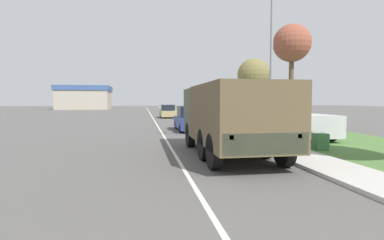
{
  "coord_description": "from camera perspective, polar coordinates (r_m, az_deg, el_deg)",
  "views": [
    {
      "loc": [
        -1.23,
        0.32,
        2.1
      ],
      "look_at": [
        0.82,
        12.73,
        1.29
      ],
      "focal_mm": 28.0,
      "sensor_mm": 36.0,
      "label": 1
    }
  ],
  "objects": [
    {
      "name": "sidewalk_right",
      "position": [
        40.15,
        -1.18,
        0.76
      ],
      "size": [
        1.8,
        120.0,
        0.12
      ],
      "color": "beige",
      "rests_on": "ground"
    },
    {
      "name": "ground_plane",
      "position": [
        39.76,
        -7.61,
        0.61
      ],
      "size": [
        180.0,
        180.0,
        0.0
      ],
      "primitive_type": "plane",
      "color": "#565451"
    },
    {
      "name": "military_truck",
      "position": [
        11.48,
        7.24,
        0.97
      ],
      "size": [
        2.59,
        6.93,
        2.68
      ],
      "color": "#474C38",
      "rests_on": "ground"
    },
    {
      "name": "tree_mid_right",
      "position": [
        22.59,
        18.49,
        13.45
      ],
      "size": [
        2.61,
        2.61,
        7.41
      ],
      "color": "brown",
      "rests_on": "grass_strip_right"
    },
    {
      "name": "grass_strip_right",
      "position": [
        41.01,
        4.92,
        0.73
      ],
      "size": [
        7.0,
        120.0,
        0.02
      ],
      "color": "#4C7538",
      "rests_on": "ground"
    },
    {
      "name": "building_distant",
      "position": [
        79.95,
        -19.76,
        4.05
      ],
      "size": [
        12.61,
        10.88,
        5.79
      ],
      "color": "#B2A893",
      "rests_on": "ground"
    },
    {
      "name": "tree_far_right",
      "position": [
        31.33,
        11.67,
        8.38
      ],
      "size": [
        3.29,
        3.29,
        6.36
      ],
      "color": "brown",
      "rests_on": "grass_strip_right"
    },
    {
      "name": "car_nearest_ahead",
      "position": [
        21.26,
        -0.27,
        0.08
      ],
      "size": [
        1.93,
        4.56,
        1.73
      ],
      "color": "navy",
      "rests_on": "ground"
    },
    {
      "name": "utility_box",
      "position": [
        13.83,
        23.27,
        -3.82
      ],
      "size": [
        0.55,
        0.45,
        0.7
      ],
      "color": "#3D7042",
      "rests_on": "grass_strip_right"
    },
    {
      "name": "lamp_post",
      "position": [
        14.82,
        14.27,
        14.34
      ],
      "size": [
        1.69,
        0.24,
        8.12
      ],
      "color": "gray",
      "rests_on": "sidewalk_right"
    },
    {
      "name": "car_second_ahead",
      "position": [
        37.48,
        -4.64,
        1.55
      ],
      "size": [
        1.83,
        4.22,
        1.61
      ],
      "color": "tan",
      "rests_on": "ground"
    },
    {
      "name": "pickup_truck",
      "position": [
        18.34,
        19.14,
        -0.27
      ],
      "size": [
        2.01,
        5.63,
        1.83
      ],
      "color": "silver",
      "rests_on": "grass_strip_right"
    },
    {
      "name": "lane_centre_stripe",
      "position": [
        39.76,
        -7.61,
        0.61
      ],
      "size": [
        0.12,
        120.0,
        0.0
      ],
      "color": "silver",
      "rests_on": "ground"
    }
  ]
}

